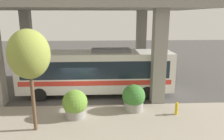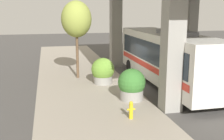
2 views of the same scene
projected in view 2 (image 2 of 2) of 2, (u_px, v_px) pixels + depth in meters
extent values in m
plane|color=#474442|center=(128.00, 82.00, 19.06)|extent=(80.00, 80.00, 0.00)
cube|color=gray|center=(84.00, 85.00, 18.39)|extent=(6.00, 40.00, 0.02)
cube|color=gray|center=(173.00, 44.00, 13.17)|extent=(0.90, 0.90, 6.55)
cube|color=gray|center=(116.00, 28.00, 23.78)|extent=(0.90, 0.90, 6.55)
cube|color=gray|center=(191.00, 27.00, 25.33)|extent=(0.90, 0.90, 6.55)
cube|color=silver|center=(167.00, 56.00, 18.03)|extent=(2.66, 11.63, 2.93)
cube|color=#19232D|center=(167.00, 51.00, 17.95)|extent=(2.70, 10.70, 1.29)
cube|color=red|center=(166.00, 65.00, 18.15)|extent=(2.70, 11.04, 0.35)
cube|color=slate|center=(176.00, 33.00, 16.58)|extent=(1.33, 2.91, 0.24)
cylinder|color=black|center=(130.00, 66.00, 21.92)|extent=(0.28, 1.00, 1.00)
cylinder|color=black|center=(160.00, 65.00, 22.48)|extent=(0.28, 1.00, 1.00)
cylinder|color=black|center=(173.00, 96.00, 14.45)|extent=(0.28, 1.00, 1.00)
cylinder|color=black|center=(217.00, 93.00, 15.01)|extent=(0.28, 1.00, 1.00)
cylinder|color=gold|center=(131.00, 112.00, 12.64)|extent=(0.18, 0.18, 0.70)
sphere|color=gold|center=(131.00, 103.00, 12.55)|extent=(0.17, 0.17, 0.17)
cylinder|color=gold|center=(128.00, 110.00, 12.59)|extent=(0.11, 0.08, 0.08)
cylinder|color=gold|center=(134.00, 109.00, 12.65)|extent=(0.11, 0.08, 0.08)
cylinder|color=gray|center=(131.00, 95.00, 15.30)|extent=(1.27, 1.27, 0.59)
sphere|color=#38722D|center=(132.00, 82.00, 15.15)|extent=(1.50, 1.50, 1.50)
sphere|color=#993F8C|center=(135.00, 87.00, 15.12)|extent=(0.44, 0.44, 0.44)
cylinder|color=gray|center=(103.00, 80.00, 18.64)|extent=(1.21, 1.21, 0.56)
sphere|color=olive|center=(103.00, 69.00, 18.49)|extent=(1.53, 1.53, 1.53)
sphere|color=orange|center=(105.00, 73.00, 18.46)|extent=(0.42, 0.42, 0.42)
cylinder|color=brown|center=(77.00, 54.00, 19.89)|extent=(0.19, 0.19, 3.57)
ellipsoid|color=olive|center=(76.00, 19.00, 19.38)|extent=(2.10, 2.10, 2.52)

